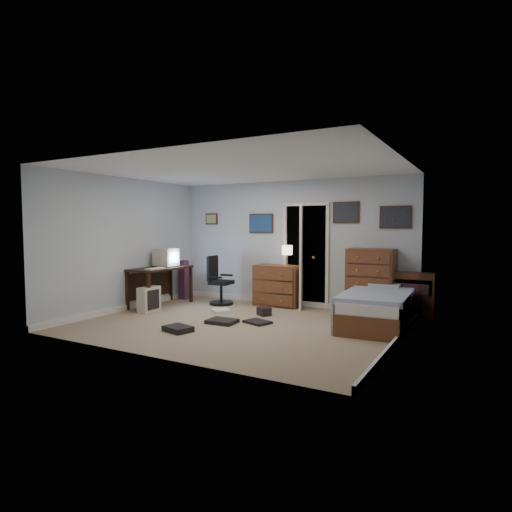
{
  "coord_description": "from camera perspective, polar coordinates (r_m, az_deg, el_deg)",
  "views": [
    {
      "loc": [
        3.57,
        -5.85,
        1.59
      ],
      "look_at": [
        0.16,
        0.3,
        1.1
      ],
      "focal_mm": 30.0,
      "sensor_mm": 36.0,
      "label": 1
    }
  ],
  "objects": [
    {
      "name": "computer_desk",
      "position": [
        8.79,
        -13.07,
        -2.6
      ],
      "size": [
        0.63,
        1.35,
        0.78
      ],
      "rotation": [
        0.0,
        0.0,
        0.01
      ],
      "color": "black",
      "rests_on": "floor"
    },
    {
      "name": "low_dresser",
      "position": [
        8.57,
        2.94,
        -3.94
      ],
      "size": [
        0.94,
        0.5,
        0.82
      ],
      "primitive_type": "cube",
      "rotation": [
        0.0,
        0.0,
        0.04
      ],
      "color": "brown",
      "rests_on": "floor"
    },
    {
      "name": "media_stack",
      "position": [
        9.49,
        -9.61,
        -3.13
      ],
      "size": [
        0.17,
        0.17,
        0.85
      ],
      "primitive_type": "cube",
      "rotation": [
        0.0,
        0.0,
        0.0
      ],
      "color": "maroon",
      "rests_on": "floor"
    },
    {
      "name": "doorway",
      "position": [
        8.76,
        7.36,
        0.11
      ],
      "size": [
        0.96,
        1.12,
        2.05
      ],
      "color": "black",
      "rests_on": "floor"
    },
    {
      "name": "headboard_bookcase",
      "position": [
        7.9,
        19.54,
        -4.75
      ],
      "size": [
        0.89,
        0.26,
        0.8
      ],
      "rotation": [
        0.0,
        0.0,
        0.03
      ],
      "color": "brown",
      "rests_on": "floor"
    },
    {
      "name": "floor_clutter",
      "position": [
        7.2,
        -4.45,
        -8.48
      ],
      "size": [
        1.52,
        2.0,
        0.15
      ],
      "rotation": [
        0.0,
        0.0,
        -0.12
      ],
      "color": "black",
      "rests_on": "floor"
    },
    {
      "name": "office_chair",
      "position": [
        8.76,
        -4.98,
        -3.96
      ],
      "size": [
        0.51,
        0.51,
        0.99
      ],
      "rotation": [
        0.0,
        0.0,
        0.06
      ],
      "color": "black",
      "rests_on": "floor"
    },
    {
      "name": "table_lamp",
      "position": [
        8.42,
        4.18,
        0.7
      ],
      "size": [
        0.21,
        0.21,
        0.4
      ],
      "rotation": [
        0.0,
        0.0,
        0.04
      ],
      "color": "gold",
      "rests_on": "low_dresser"
    },
    {
      "name": "pc_tower",
      "position": [
        8.24,
        -14.07,
        -5.61
      ],
      "size": [
        0.22,
        0.44,
        0.47
      ],
      "rotation": [
        0.0,
        0.0,
        0.01
      ],
      "color": "beige",
      "rests_on": "floor"
    },
    {
      "name": "crt_monitor",
      "position": [
        8.79,
        -11.89,
        -0.16
      ],
      "size": [
        0.41,
        0.38,
        0.37
      ],
      "rotation": [
        0.0,
        0.0,
        0.01
      ],
      "color": "beige",
      "rests_on": "computer_desk"
    },
    {
      "name": "floor",
      "position": [
        7.04,
        -2.34,
        -9.16
      ],
      "size": [
        5.0,
        4.0,
        0.02
      ],
      "primitive_type": "cube",
      "color": "tan",
      "rests_on": "ground"
    },
    {
      "name": "wall_posters",
      "position": [
        8.38,
        8.08,
        5.02
      ],
      "size": [
        4.38,
        0.04,
        0.6
      ],
      "color": "#331E11",
      "rests_on": "floor"
    },
    {
      "name": "keyboard",
      "position": [
        8.33,
        -13.31,
        -1.64
      ],
      "size": [
        0.16,
        0.41,
        0.02
      ],
      "primitive_type": "cube",
      "rotation": [
        0.0,
        0.0,
        0.01
      ],
      "color": "beige",
      "rests_on": "computer_desk"
    },
    {
      "name": "tall_dresser",
      "position": [
        7.89,
        15.09,
        -3.38
      ],
      "size": [
        0.82,
        0.49,
        1.19
      ],
      "primitive_type": "cube",
      "rotation": [
        0.0,
        0.0,
        -0.01
      ],
      "color": "brown",
      "rests_on": "floor"
    },
    {
      "name": "bed",
      "position": [
        7.11,
        15.75,
        -6.73
      ],
      "size": [
        1.09,
        1.9,
        0.61
      ],
      "rotation": [
        0.0,
        0.0,
        0.06
      ],
      "color": "brown",
      "rests_on": "floor"
    }
  ]
}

